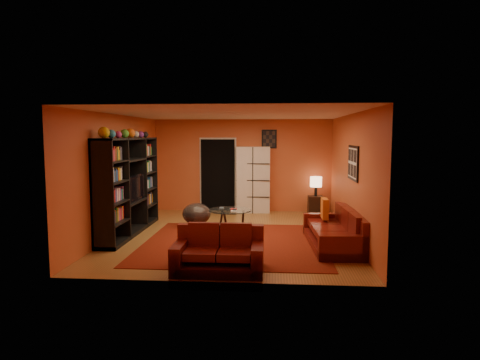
# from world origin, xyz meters

# --- Properties ---
(floor) EXTENTS (6.00, 6.00, 0.00)m
(floor) POSITION_xyz_m (0.00, 0.00, 0.00)
(floor) COLOR brown
(floor) RESTS_ON ground
(ceiling) EXTENTS (6.00, 6.00, 0.00)m
(ceiling) POSITION_xyz_m (0.00, 0.00, 2.60)
(ceiling) COLOR white
(ceiling) RESTS_ON wall_back
(wall_back) EXTENTS (6.00, 0.00, 6.00)m
(wall_back) POSITION_xyz_m (0.00, 3.00, 1.30)
(wall_back) COLOR #BD4F29
(wall_back) RESTS_ON floor
(wall_front) EXTENTS (6.00, 0.00, 6.00)m
(wall_front) POSITION_xyz_m (0.00, -3.00, 1.30)
(wall_front) COLOR #BD4F29
(wall_front) RESTS_ON floor
(wall_left) EXTENTS (0.00, 6.00, 6.00)m
(wall_left) POSITION_xyz_m (-2.50, 0.00, 1.30)
(wall_left) COLOR #BD4F29
(wall_left) RESTS_ON floor
(wall_right) EXTENTS (0.00, 6.00, 6.00)m
(wall_right) POSITION_xyz_m (2.50, 0.00, 1.30)
(wall_right) COLOR #BD4F29
(wall_right) RESTS_ON floor
(rug) EXTENTS (3.60, 3.60, 0.01)m
(rug) POSITION_xyz_m (0.10, -0.70, 0.01)
(rug) COLOR #531309
(rug) RESTS_ON floor
(doorway) EXTENTS (0.95, 0.10, 2.04)m
(doorway) POSITION_xyz_m (-0.70, 2.96, 1.02)
(doorway) COLOR black
(doorway) RESTS_ON floor
(wall_art_right) EXTENTS (0.03, 1.00, 0.70)m
(wall_art_right) POSITION_xyz_m (2.48, -0.30, 1.60)
(wall_art_right) COLOR black
(wall_art_right) RESTS_ON wall_right
(wall_art_back) EXTENTS (0.42, 0.03, 0.52)m
(wall_art_back) POSITION_xyz_m (0.75, 2.98, 2.05)
(wall_art_back) COLOR black
(wall_art_back) RESTS_ON wall_back
(entertainment_unit) EXTENTS (0.45, 3.00, 2.10)m
(entertainment_unit) POSITION_xyz_m (-2.27, 0.00, 1.05)
(entertainment_unit) COLOR black
(entertainment_unit) RESTS_ON floor
(tv) EXTENTS (1.00, 0.13, 0.57)m
(tv) POSITION_xyz_m (-2.23, 0.02, 1.01)
(tv) COLOR black
(tv) RESTS_ON entertainment_unit
(sofa) EXTENTS (1.03, 2.26, 0.85)m
(sofa) POSITION_xyz_m (2.14, -0.78, 0.28)
(sofa) COLOR #4C0C0A
(sofa) RESTS_ON rug
(loveseat) EXTENTS (1.43, 0.86, 0.85)m
(loveseat) POSITION_xyz_m (0.02, -2.42, 0.29)
(loveseat) COLOR #4C0C0A
(loveseat) RESTS_ON rug
(throw_pillow) EXTENTS (0.12, 0.42, 0.42)m
(throw_pillow) POSITION_xyz_m (1.95, -0.13, 0.63)
(throw_pillow) COLOR #CC5B16
(throw_pillow) RESTS_ON sofa
(coffee_table) EXTENTS (0.96, 0.96, 0.48)m
(coffee_table) POSITION_xyz_m (-0.09, 0.36, 0.44)
(coffee_table) COLOR silver
(coffee_table) RESTS_ON floor
(storage_cabinet) EXTENTS (0.94, 0.46, 1.84)m
(storage_cabinet) POSITION_xyz_m (0.31, 2.80, 0.92)
(storage_cabinet) COLOR silver
(storage_cabinet) RESTS_ON floor
(bowl_chair) EXTENTS (0.68, 0.68, 0.55)m
(bowl_chair) POSITION_xyz_m (-0.93, 0.81, 0.30)
(bowl_chair) COLOR black
(bowl_chair) RESTS_ON floor
(side_table) EXTENTS (0.41, 0.41, 0.50)m
(side_table) POSITION_xyz_m (2.04, 2.64, 0.25)
(side_table) COLOR black
(side_table) RESTS_ON floor
(table_lamp) EXTENTS (0.32, 0.32, 0.53)m
(table_lamp) POSITION_xyz_m (2.04, 2.64, 0.88)
(table_lamp) COLOR black
(table_lamp) RESTS_ON side_table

